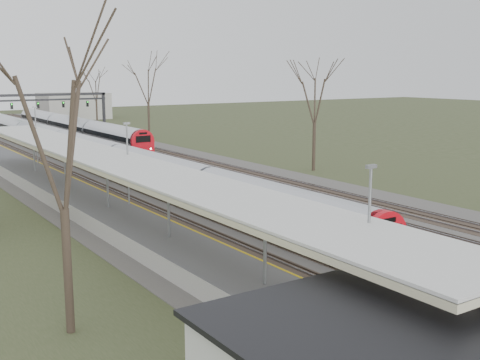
% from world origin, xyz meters
% --- Properties ---
extents(track_bed, '(24.00, 160.00, 0.22)m').
position_xyz_m(track_bed, '(0.26, 55.00, 0.06)').
color(track_bed, '#474442').
rests_on(track_bed, ground).
extents(platform, '(3.50, 69.00, 1.00)m').
position_xyz_m(platform, '(-9.05, 37.50, 0.50)').
color(platform, '#9E9B93').
rests_on(platform, ground).
extents(canopy, '(4.10, 50.00, 3.11)m').
position_xyz_m(canopy, '(-9.05, 32.99, 3.93)').
color(canopy, slate).
rests_on(canopy, platform).
extents(signal_gantry, '(21.00, 0.59, 6.08)m').
position_xyz_m(signal_gantry, '(0.29, 84.99, 4.91)').
color(signal_gantry, black).
rests_on(signal_gantry, ground).
extents(tree_west_near, '(5.00, 5.00, 10.30)m').
position_xyz_m(tree_west_near, '(-16.00, 20.00, 7.29)').
color(tree_west_near, '#2D231C').
rests_on(tree_west_near, ground).
extents(tree_east_far, '(5.00, 5.00, 10.30)m').
position_xyz_m(tree_east_far, '(14.00, 42.00, 7.29)').
color(tree_east_far, '#2D231C').
rests_on(tree_east_far, ground).
extents(train_near, '(2.62, 90.21, 3.05)m').
position_xyz_m(train_near, '(-2.50, 62.75, 1.48)').
color(train_near, '#ADB0B7').
rests_on(train_near, ground).
extents(train_far, '(2.62, 45.21, 3.05)m').
position_xyz_m(train_far, '(4.50, 80.80, 1.48)').
color(train_far, '#ADB0B7').
rests_on(train_far, ground).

